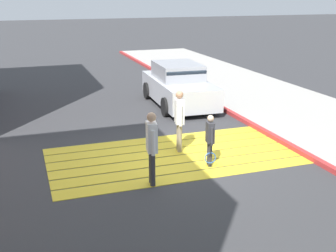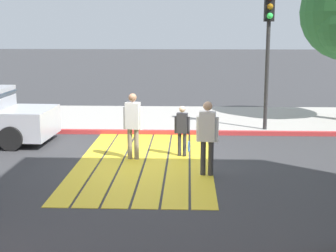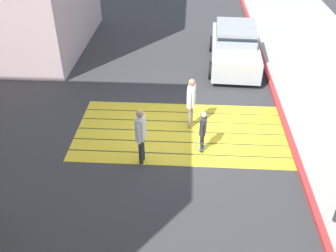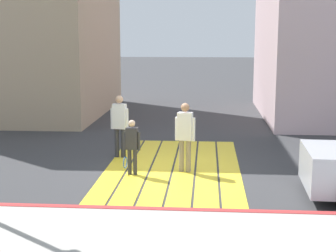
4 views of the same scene
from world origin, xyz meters
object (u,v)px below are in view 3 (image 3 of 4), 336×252
pedestrian_child_with_racket (203,130)px  car_parked_near_curb (235,47)px  pedestrian_adult_trailing (191,100)px  pedestrian_adult_lead (141,133)px

pedestrian_child_with_racket → car_parked_near_curb: bearing=-103.2°
car_parked_near_curb → pedestrian_adult_trailing: pedestrian_adult_trailing is taller
pedestrian_adult_lead → pedestrian_child_with_racket: (-1.65, -0.57, -0.24)m
pedestrian_adult_lead → pedestrian_child_with_racket: pedestrian_adult_lead is taller
car_parked_near_curb → pedestrian_adult_lead: bearing=64.9°
pedestrian_adult_lead → pedestrian_adult_trailing: 2.21m
pedestrian_adult_trailing → pedestrian_child_with_racket: size_ratio=1.28×
pedestrian_adult_trailing → pedestrian_adult_lead: bearing=53.8°
pedestrian_child_with_racket → pedestrian_adult_trailing: bearing=-74.4°
pedestrian_adult_lead → pedestrian_child_with_racket: size_ratio=1.28×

